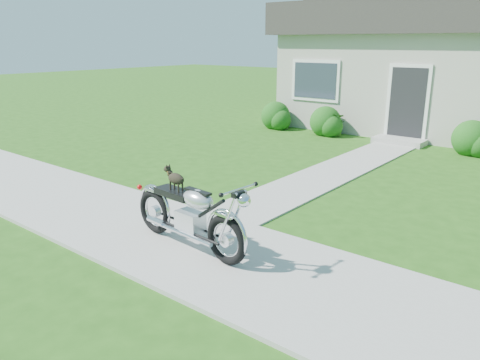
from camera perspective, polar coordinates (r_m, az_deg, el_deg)
ground at (r=6.05m, az=2.75°, el=-10.94°), size 80.00×80.00×0.00m
sidewalk at (r=6.04m, az=2.75°, el=-10.77°), size 24.00×2.20×0.04m
walkway at (r=10.81m, az=12.01°, el=1.27°), size 1.20×8.00×0.03m
shrub_row at (r=13.45m, az=24.67°, el=4.88°), size 10.93×1.09×1.09m
potted_plant_left at (r=14.68m, az=11.79°, el=6.63°), size 0.67×0.59×0.71m
motorcycle_with_dog at (r=6.40m, az=-6.13°, el=-4.20°), size 2.22×0.60×1.10m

